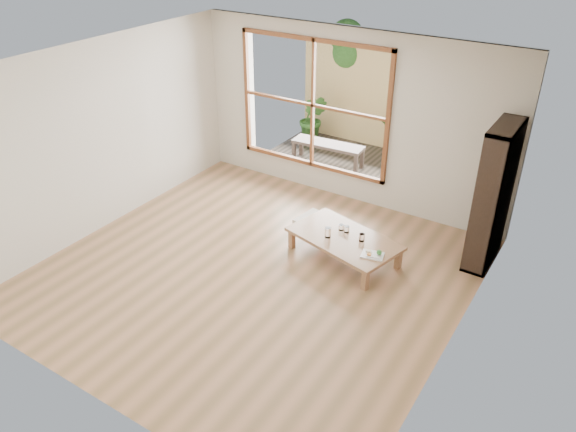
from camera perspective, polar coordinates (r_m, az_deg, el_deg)
name	(u,v)px	position (r m, az deg, el deg)	size (l,w,h in m)	color
ground	(255,272)	(7.18, -3.33, -5.66)	(5.00, 5.00, 0.00)	tan
low_table	(344,240)	(7.33, 5.72, -2.40)	(1.57, 1.12, 0.31)	#A57A50
floor_cushion	(315,221)	(8.18, 2.80, -0.51)	(0.48, 0.48, 0.07)	beige
bookshelf	(493,196)	(7.38, 20.12, 1.89)	(0.30, 0.84, 1.86)	black
glass_tall	(328,232)	(7.25, 4.07, -1.68)	(0.08, 0.08, 0.14)	silver
glass_mid	(362,237)	(7.23, 7.51, -2.17)	(0.07, 0.07, 0.10)	silver
glass_short	(347,229)	(7.40, 5.98, -1.35)	(0.07, 0.07, 0.09)	silver
glass_small	(341,227)	(7.44, 5.44, -1.16)	(0.07, 0.07, 0.08)	silver
food_tray	(374,254)	(6.98, 8.71, -3.87)	(0.31, 0.25, 0.09)	white
deck	(344,163)	(10.11, 5.67, 5.39)	(2.80, 2.00, 0.05)	#362E27
garden_bench	(328,146)	(9.84, 4.07, 7.07)	(1.28, 0.46, 0.40)	black
bamboo_fence	(371,99)	(10.63, 8.47, 11.67)	(2.80, 0.06, 1.80)	tan
shrub_right	(404,132)	(10.35, 11.68, 8.37)	(0.82, 0.71, 0.91)	#2B5820
shrub_left	(313,119)	(10.73, 2.55, 9.85)	(0.52, 0.42, 0.94)	#2B5820
garden_tree	(348,51)	(10.98, 6.12, 16.34)	(1.04, 0.85, 2.22)	#4C3D2D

